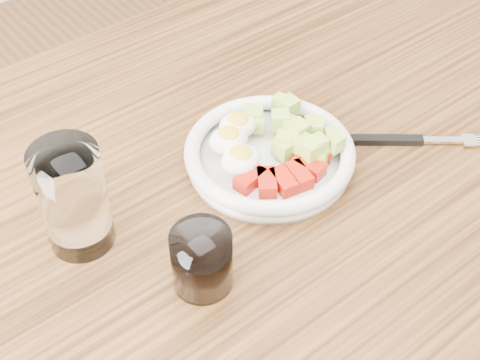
% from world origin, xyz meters
% --- Properties ---
extents(dining_table, '(1.50, 0.90, 0.77)m').
position_xyz_m(dining_table, '(0.00, 0.00, 0.67)').
color(dining_table, brown).
rests_on(dining_table, ground).
extents(bowl, '(0.22, 0.22, 0.06)m').
position_xyz_m(bowl, '(0.06, 0.03, 0.79)').
color(bowl, white).
rests_on(bowl, dining_table).
extents(fork, '(0.17, 0.14, 0.01)m').
position_xyz_m(fork, '(0.23, -0.05, 0.77)').
color(fork, black).
rests_on(fork, dining_table).
extents(water_glass, '(0.08, 0.08, 0.14)m').
position_xyz_m(water_glass, '(-0.19, 0.07, 0.84)').
color(water_glass, white).
rests_on(water_glass, dining_table).
extents(coffee_glass, '(0.07, 0.07, 0.08)m').
position_xyz_m(coffee_glass, '(-0.12, -0.07, 0.81)').
color(coffee_glass, white).
rests_on(coffee_glass, dining_table).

